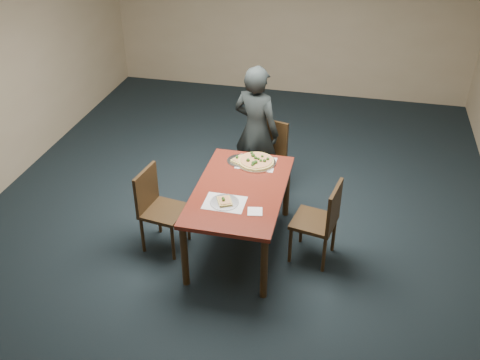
% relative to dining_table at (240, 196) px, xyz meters
% --- Properties ---
extents(ground, '(8.00, 8.00, 0.00)m').
position_rel_dining_table_xyz_m(ground, '(-0.16, 0.35, -0.66)').
color(ground, black).
rests_on(ground, ground).
extents(room_shell, '(8.00, 8.00, 8.00)m').
position_rel_dining_table_xyz_m(room_shell, '(-0.16, 0.35, 1.08)').
color(room_shell, tan).
rests_on(room_shell, ground).
extents(dining_table, '(0.90, 1.50, 0.75)m').
position_rel_dining_table_xyz_m(dining_table, '(0.00, 0.00, 0.00)').
color(dining_table, '#541810').
rests_on(dining_table, ground).
extents(chair_far, '(0.52, 0.52, 0.91)m').
position_rel_dining_table_xyz_m(chair_far, '(0.07, 1.18, -0.14)').
color(chair_far, black).
rests_on(chair_far, ground).
extents(chair_left, '(0.48, 0.48, 0.91)m').
position_rel_dining_table_xyz_m(chair_left, '(-0.86, -0.15, -0.14)').
color(chair_left, black).
rests_on(chair_left, ground).
extents(chair_right, '(0.49, 0.49, 0.91)m').
position_rel_dining_table_xyz_m(chair_right, '(0.85, -0.00, -0.14)').
color(chair_right, black).
rests_on(chair_right, ground).
extents(diner, '(0.69, 0.57, 1.62)m').
position_rel_dining_table_xyz_m(diner, '(-0.07, 1.16, 0.15)').
color(diner, black).
rests_on(diner, ground).
extents(placemat_main, '(0.42, 0.32, 0.00)m').
position_rel_dining_table_xyz_m(placemat_main, '(0.06, 0.53, 0.09)').
color(placemat_main, white).
rests_on(placemat_main, dining_table).
extents(placemat_near, '(0.40, 0.30, 0.00)m').
position_rel_dining_table_xyz_m(placemat_near, '(-0.09, -0.28, 0.09)').
color(placemat_near, white).
rests_on(placemat_near, dining_table).
extents(pizza_pan, '(0.43, 0.43, 0.08)m').
position_rel_dining_table_xyz_m(pizza_pan, '(0.06, 0.53, 0.12)').
color(pizza_pan, silver).
rests_on(pizza_pan, dining_table).
extents(slice_plate_near, '(0.28, 0.28, 0.06)m').
position_rel_dining_table_xyz_m(slice_plate_near, '(-0.09, -0.28, 0.11)').
color(slice_plate_near, silver).
rests_on(slice_plate_near, dining_table).
extents(slice_plate_far, '(0.28, 0.28, 0.05)m').
position_rel_dining_table_xyz_m(slice_plate_far, '(-0.13, 0.53, 0.10)').
color(slice_plate_far, silver).
rests_on(slice_plate_far, dining_table).
extents(napkin, '(0.16, 0.16, 0.01)m').
position_rel_dining_table_xyz_m(napkin, '(0.23, -0.36, 0.09)').
color(napkin, white).
rests_on(napkin, dining_table).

